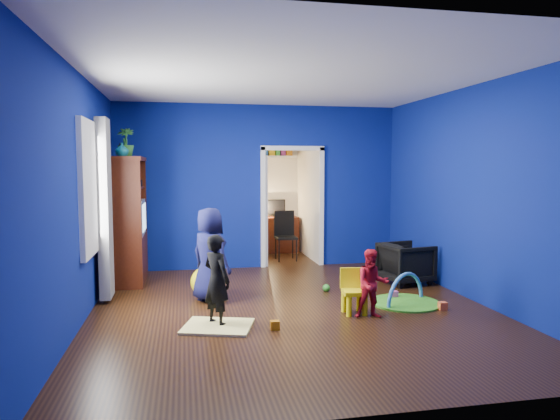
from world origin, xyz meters
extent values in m
cube|color=black|center=(0.00, 0.00, 0.00)|extent=(5.00, 5.50, 0.01)
cube|color=white|center=(0.00, 0.00, 2.90)|extent=(5.00, 5.50, 0.01)
cube|color=navy|center=(0.00, 2.75, 1.45)|extent=(5.00, 0.02, 2.90)
cube|color=navy|center=(0.00, -2.75, 1.45)|extent=(5.00, 0.02, 2.90)
cube|color=navy|center=(-2.50, 0.00, 1.45)|extent=(0.02, 5.50, 2.90)
cube|color=navy|center=(2.50, 0.00, 1.45)|extent=(0.02, 5.50, 2.90)
imported|color=black|center=(2.05, 1.08, 0.32)|extent=(0.81, 0.79, 0.63)
imported|color=black|center=(-0.98, -0.43, 0.52)|extent=(0.43, 0.46, 1.05)
imported|color=#10143A|center=(-1.00, 0.61, 0.63)|extent=(0.71, 0.73, 1.27)
imported|color=red|center=(0.87, -0.51, 0.41)|extent=(0.44, 0.37, 0.83)
imported|color=#0C5964|center=(-2.22, 1.69, 2.06)|extent=(0.23, 0.23, 0.20)
imported|color=#307F2E|center=(-2.22, 2.21, 2.19)|extent=(0.27, 0.27, 0.46)
cube|color=#381009|center=(-2.22, 1.99, 0.98)|extent=(0.58, 1.14, 1.96)
cube|color=silver|center=(-2.18, 1.99, 1.02)|extent=(0.46, 0.70, 0.54)
cube|color=#F2E07A|center=(-0.98, -0.53, 0.01)|extent=(0.89, 0.79, 0.03)
sphere|color=yellow|center=(-1.05, 0.86, 0.21)|extent=(0.42, 0.42, 0.42)
cube|color=yellow|center=(0.72, -0.31, 0.25)|extent=(0.31, 0.31, 0.50)
cylinder|color=green|center=(1.53, -0.01, 0.01)|extent=(0.90, 0.90, 0.02)
torus|color=#3F8CD8|center=(1.53, -0.01, 0.02)|extent=(0.72, 0.47, 0.81)
cube|color=white|center=(-2.48, 0.35, 1.55)|extent=(0.03, 0.95, 1.55)
cube|color=slate|center=(-2.37, 0.90, 1.25)|extent=(0.14, 0.42, 2.40)
cube|color=white|center=(0.60, 2.75, 1.05)|extent=(1.16, 0.10, 2.10)
cube|color=#3D140A|center=(0.60, 4.26, 0.38)|extent=(0.88, 0.44, 0.75)
cube|color=black|center=(0.60, 4.38, 0.95)|extent=(0.40, 0.05, 0.32)
sphere|color=#FFD88C|center=(0.32, 4.32, 0.93)|extent=(0.14, 0.14, 0.14)
cube|color=black|center=(0.60, 3.30, 0.46)|extent=(0.40, 0.40, 0.92)
cube|color=white|center=(0.60, 4.37, 2.02)|extent=(0.88, 0.24, 0.04)
cube|color=#FB5E29|center=(1.87, -0.37, 0.05)|extent=(0.10, 0.08, 0.10)
sphere|color=#248BCC|center=(2.29, 1.15, 0.06)|extent=(0.11, 0.11, 0.11)
cube|color=orange|center=(-0.36, -0.72, 0.05)|extent=(0.10, 0.08, 0.10)
sphere|color=green|center=(0.68, 0.82, 0.06)|extent=(0.11, 0.11, 0.11)
cube|color=#CE4D95|center=(1.49, 0.27, 0.05)|extent=(0.10, 0.08, 0.10)
camera|label=1|loc=(-1.34, -6.05, 1.81)|focal=32.00mm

